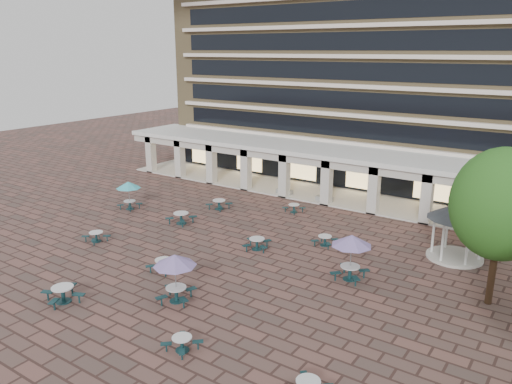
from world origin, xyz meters
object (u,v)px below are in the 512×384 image
picnic_table_2 (182,342)px  planter_left (284,189)px  picnic_table_1 (63,293)px  picnic_table_0 (96,236)px  planter_right (324,196)px  gazebo (459,217)px

picnic_table_2 → planter_left: planter_left is taller
picnic_table_1 → planter_left: 23.91m
planter_left → picnic_table_2: bearing=-69.1°
picnic_table_0 → picnic_table_1: size_ratio=0.73×
planter_right → picnic_table_0: bearing=-117.2°
gazebo → planter_right: size_ratio=2.62×
gazebo → planter_left: size_ratio=2.62×
picnic_table_2 → planter_right: size_ratio=1.05×
picnic_table_2 → planter_left: bearing=114.5°
planter_left → planter_right: 4.08m
picnic_table_1 → picnic_table_0: bearing=150.3°
picnic_table_1 → gazebo: size_ratio=0.59×
planter_right → picnic_table_2: bearing=-78.1°
picnic_table_0 → picnic_table_1: picnic_table_1 is taller
planter_right → gazebo: bearing=-26.5°
picnic_table_0 → planter_right: 19.45m
picnic_table_0 → picnic_table_2: size_ratio=1.08×
picnic_table_2 → planter_left: 25.33m
planter_left → picnic_table_0: bearing=-105.5°
gazebo → planter_right: 14.05m
picnic_table_1 → planter_left: size_ratio=1.55×
picnic_table_1 → gazebo: (15.70, 17.71, 2.24)m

